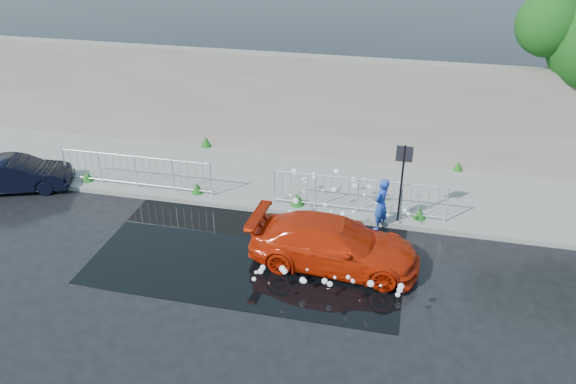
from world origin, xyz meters
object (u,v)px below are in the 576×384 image
sign_post (403,172)px  person (381,204)px  dark_car (17,174)px  red_car (334,244)px

sign_post → person: bearing=-149.3°
dark_car → person: 11.47m
sign_post → red_car: 2.96m
red_car → person: (0.99, 2.02, 0.16)m
red_car → person: size_ratio=2.75×
sign_post → dark_car: 12.03m
sign_post → red_car: sign_post is taller
dark_car → person: bearing=-108.6°
dark_car → sign_post: bearing=-107.2°
sign_post → dark_car: (-11.96, -0.50, -1.18)m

